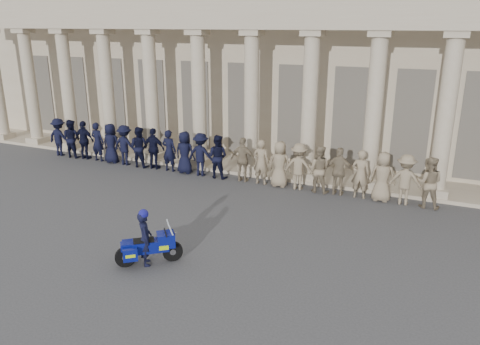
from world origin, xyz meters
The scene contains 5 objects.
ground centered at (0.00, 0.00, 0.00)m, with size 90.00×90.00×0.00m, color #3D3D40.
building centered at (0.00, 14.74, 4.52)m, with size 40.00×12.50×9.00m.
officer_rank centered at (-2.68, 6.87, 0.97)m, with size 18.85×0.73×1.94m.
motorcycle centered at (-0.69, -0.89, 0.53)m, with size 1.58×1.40×1.22m.
rider centered at (-0.77, -0.96, 0.83)m, with size 0.66×0.69×1.67m.
Camera 1 is at (6.49, -10.74, 6.52)m, focal length 35.00 mm.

